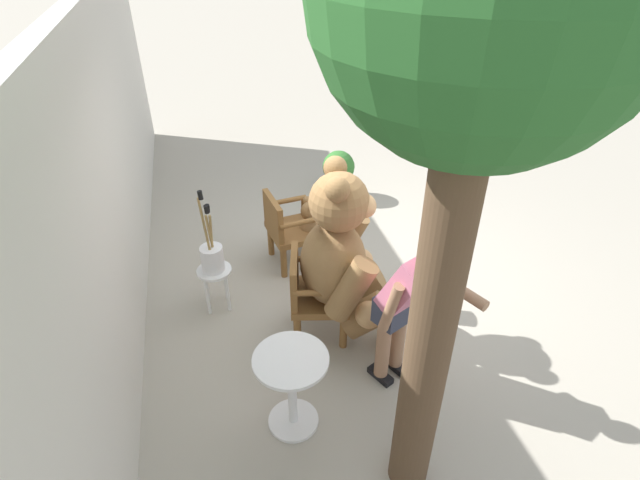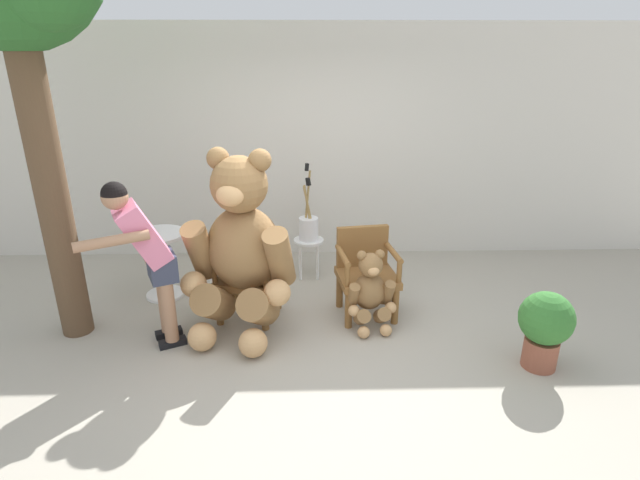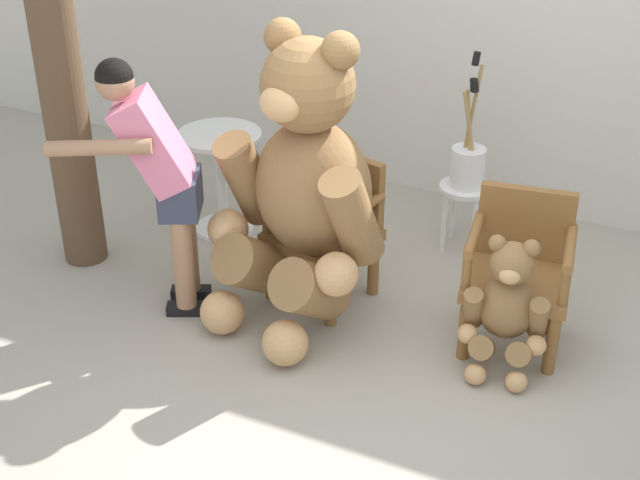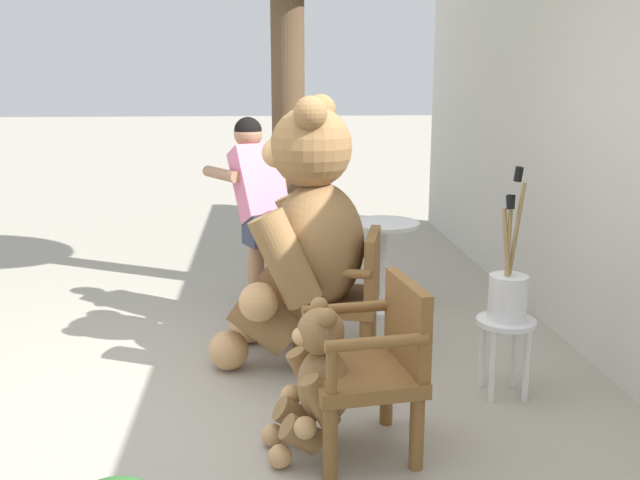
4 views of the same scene
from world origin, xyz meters
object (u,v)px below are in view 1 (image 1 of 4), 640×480
wooden_chair_right (289,228)px  patio_tree (484,19)px  brush_bucket (212,255)px  round_side_table (292,384)px  wooden_chair_left (313,292)px  teddy_bear_small (313,230)px  teddy_bear_large (344,257)px  potted_plant (339,171)px  white_stool (215,278)px  person_visitor (407,300)px

wooden_chair_right → patio_tree: bearing=-172.9°
brush_bucket → round_side_table: 1.63m
brush_bucket → round_side_table: (-1.56, -0.45, -0.18)m
wooden_chair_left → round_side_table: 1.06m
teddy_bear_small → brush_bucket: (-0.58, 1.14, 0.25)m
teddy_bear_large → potted_plant: bearing=-15.4°
teddy_bear_large → patio_tree: 2.68m
white_stool → brush_bucket: size_ratio=0.52×
person_visitor → patio_tree: size_ratio=0.39×
teddy_bear_large → white_stool: bearing=61.4°
wooden_chair_left → round_side_table: bearing=157.4°
wooden_chair_left → round_side_table: (-0.98, 0.41, -0.01)m
teddy_bear_small → person_visitor: (-1.95, -0.26, 0.53)m
wooden_chair_left → wooden_chair_right: bearing=0.1°
round_side_table → patio_tree: size_ratio=0.19×
brush_bucket → patio_tree: 3.44m
teddy_bear_large → round_side_table: bearing=144.3°
patio_tree → teddy_bear_small: bearing=1.1°
brush_bucket → patio_tree: size_ratio=0.23×
white_stool → potted_plant: potted_plant is taller
person_visitor → brush_bucket: bearing=45.7°
person_visitor → round_side_table: person_visitor is taller
teddy_bear_small → brush_bucket: 1.30m
teddy_bear_large → white_stool: teddy_bear_large is taller
wooden_chair_left → teddy_bear_small: (1.16, -0.28, -0.08)m
brush_bucket → wooden_chair_left: bearing=-124.0°
wooden_chair_left → teddy_bear_small: 1.19m
teddy_bear_large → wooden_chair_left: bearing=82.4°
teddy_bear_large → wooden_chair_right: bearing=12.9°
patio_tree → wooden_chair_left: bearing=12.1°
brush_bucket → potted_plant: 2.67m
brush_bucket → teddy_bear_small: bearing=-63.2°
teddy_bear_small → white_stool: size_ratio=1.68×
person_visitor → patio_tree: 2.28m
teddy_bear_large → person_visitor: size_ratio=1.12×
white_stool → brush_bucket: 0.27m
round_side_table → potted_plant: round_side_table is taller
teddy_bear_small → potted_plant: teddy_bear_small is taller
brush_bucket → potted_plant: brush_bucket is taller
white_stool → round_side_table: round_side_table is taller
person_visitor → brush_bucket: 1.99m
round_side_table → potted_plant: bearing=-21.6°
white_stool → teddy_bear_small: bearing=-63.3°
teddy_bear_large → white_stool: 1.37m
wooden_chair_left → round_side_table: size_ratio=1.19×
wooden_chair_left → white_stool: bearing=56.0°
wooden_chair_right → patio_tree: 3.75m
person_visitor → patio_tree: bearing=164.4°
teddy_bear_small → patio_tree: size_ratio=0.20×
teddy_bear_large → brush_bucket: teddy_bear_large is taller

